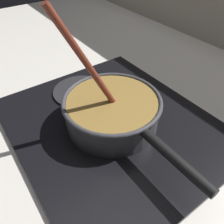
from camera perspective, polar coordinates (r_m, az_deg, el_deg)
ground at (r=0.57m, az=-10.80°, el=-12.34°), size 2.40×1.60×0.04m
hob_plate at (r=0.61m, az=-0.00°, el=-3.04°), size 0.56×0.48×0.01m
burner_ring at (r=0.60m, az=-0.00°, el=-2.35°), size 0.18×0.18×0.01m
spare_burner at (r=0.71m, az=-7.94°, el=5.24°), size 0.17×0.17×0.01m
cooking_pan at (r=0.57m, az=0.09°, el=0.33°), size 0.42×0.25×0.31m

